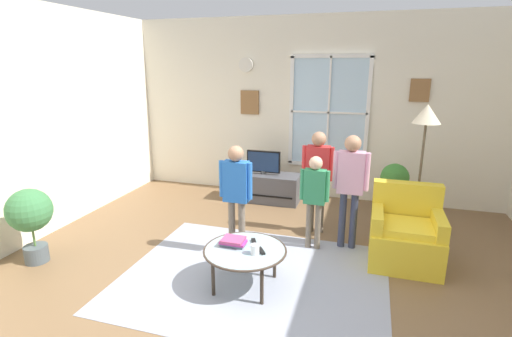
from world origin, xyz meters
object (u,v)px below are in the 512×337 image
(television, at_px, (264,162))
(person_pink_shirt, at_px, (351,179))
(remote_near_books, at_px, (261,251))
(book_stack, at_px, (233,242))
(remote_near_cup, at_px, (254,242))
(potted_plant_by_window, at_px, (394,185))
(cup, at_px, (255,249))
(potted_plant_corner, at_px, (30,215))
(person_red_shirt, at_px, (318,171))
(tv_stand, at_px, (263,187))
(coffee_table, at_px, (245,251))
(armchair, at_px, (405,235))
(person_green_shirt, at_px, (315,192))
(person_blue_shirt, at_px, (236,188))
(floor_lamp, at_px, (425,129))

(television, distance_m, person_pink_shirt, 1.97)
(television, distance_m, remote_near_books, 2.61)
(book_stack, xyz_separation_m, remote_near_cup, (0.19, 0.11, -0.03))
(book_stack, bearing_deg, potted_plant_by_window, 55.77)
(cup, relative_size, potted_plant_corner, 0.11)
(remote_near_cup, relative_size, person_red_shirt, 0.10)
(tv_stand, xyz_separation_m, potted_plant_corner, (-1.93, -2.72, 0.34))
(coffee_table, relative_size, potted_plant_by_window, 1.06)
(television, bearing_deg, armchair, -35.59)
(person_green_shirt, xyz_separation_m, potted_plant_corner, (-2.97, -1.25, -0.15))
(remote_near_books, relative_size, person_green_shirt, 0.12)
(potted_plant_by_window, bearing_deg, remote_near_cup, -122.37)
(person_green_shirt, bearing_deg, armchair, -1.60)
(armchair, xyz_separation_m, person_red_shirt, (-1.08, 0.52, 0.53))
(armchair, bearing_deg, remote_near_books, -144.14)
(cup, bearing_deg, person_blue_shirt, 122.03)
(armchair, bearing_deg, potted_plant_by_window, 92.86)
(television, xyz_separation_m, remote_near_cup, (0.56, -2.34, -0.24))
(tv_stand, bearing_deg, person_green_shirt, -54.60)
(television, distance_m, person_green_shirt, 1.80)
(armchair, relative_size, person_pink_shirt, 0.62)
(television, height_order, person_green_shirt, person_green_shirt)
(television, distance_m, person_blue_shirt, 1.89)
(armchair, xyz_separation_m, remote_near_cup, (-1.53, -0.85, 0.09))
(tv_stand, distance_m, coffee_table, 2.57)
(remote_near_books, xyz_separation_m, person_pink_shirt, (0.75, 1.19, 0.46))
(person_blue_shirt, bearing_deg, television, 96.19)
(armchair, xyz_separation_m, potted_plant_corner, (-4.02, -1.23, 0.25))
(television, height_order, armchair, armchair)
(remote_near_cup, bearing_deg, person_red_shirt, 71.99)
(coffee_table, height_order, person_blue_shirt, person_blue_shirt)
(cup, xyz_separation_m, person_pink_shirt, (0.80, 1.25, 0.42))
(remote_near_cup, distance_m, person_red_shirt, 1.50)
(armchair, bearing_deg, potted_plant_corner, -163.04)
(person_green_shirt, height_order, potted_plant_by_window, person_green_shirt)
(person_red_shirt, bearing_deg, potted_plant_by_window, 42.63)
(tv_stand, distance_m, remote_near_cup, 2.42)
(television, height_order, remote_near_cup, television)
(cup, relative_size, person_red_shirt, 0.07)
(remote_near_cup, relative_size, potted_plant_by_window, 0.18)
(television, distance_m, floor_lamp, 2.57)
(book_stack, height_order, potted_plant_by_window, potted_plant_by_window)
(tv_stand, distance_m, person_pink_shirt, 2.06)
(tv_stand, distance_m, armchair, 2.57)
(coffee_table, xyz_separation_m, person_pink_shirt, (0.92, 1.19, 0.49))
(television, relative_size, person_pink_shirt, 0.39)
(book_stack, distance_m, remote_near_cup, 0.22)
(person_blue_shirt, bearing_deg, armchair, 11.17)
(cup, bearing_deg, potted_plant_corner, -176.58)
(floor_lamp, bearing_deg, television, 156.33)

